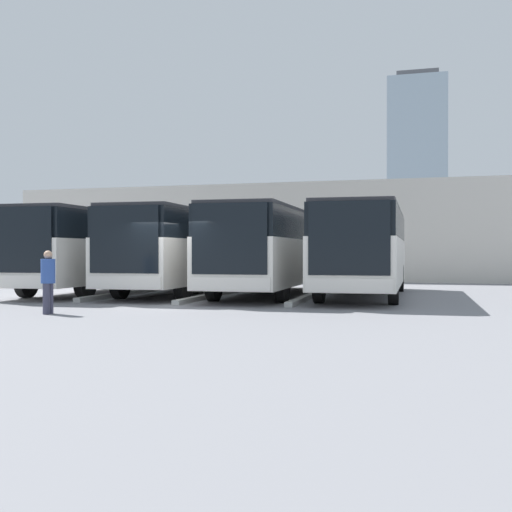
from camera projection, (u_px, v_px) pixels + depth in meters
ground_plane at (172, 305)px, 19.25m from camera, size 600.00×600.00×0.00m
bus_0 at (365, 248)px, 22.93m from camera, size 2.93×10.94×3.14m
curb_divider_0 at (309, 297)px, 21.88m from camera, size 0.48×7.17×0.15m
bus_1 at (271, 248)px, 23.68m from camera, size 2.93×10.94×3.14m
curb_divider_1 at (213, 295)px, 22.62m from camera, size 0.48×7.17×0.15m
bus_2 at (186, 248)px, 24.72m from camera, size 2.93×10.94×3.14m
curb_divider_2 at (127, 293)px, 23.67m from camera, size 0.48×7.17×0.15m
bus_3 at (102, 248)px, 25.29m from camera, size 2.93×10.94×3.14m
pedestrian at (48, 280)px, 16.48m from camera, size 0.42×0.42×1.63m
station_building at (317, 234)px, 41.54m from camera, size 34.65×16.22×5.45m
office_tower at (418, 167)px, 243.90m from camera, size 21.72×21.72×69.23m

